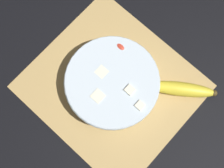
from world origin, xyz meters
TOP-DOWN VIEW (x-y plane):
  - ground_plane at (0.00, 0.00)m, footprint 6.00×6.00m
  - bamboo_mat_center at (-0.00, 0.00)m, footprint 0.42×0.38m
  - fruit_salad_bowl at (0.00, 0.00)m, footprint 0.24×0.24m
  - whole_banana at (-0.14, -0.11)m, footprint 0.17×0.13m

SIDE VIEW (x-z plane):
  - ground_plane at x=0.00m, z-range 0.00..0.00m
  - bamboo_mat_center at x=0.00m, z-range 0.00..0.01m
  - whole_banana at x=-0.14m, z-range 0.01..0.04m
  - fruit_salad_bowl at x=0.00m, z-range 0.01..0.07m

